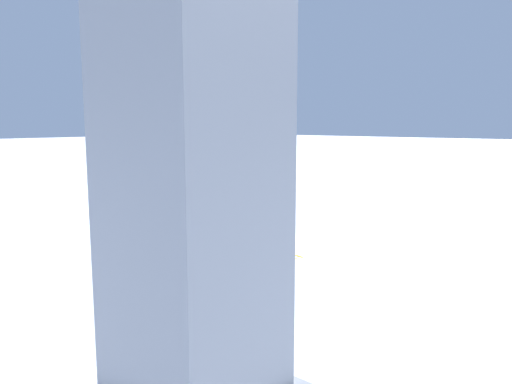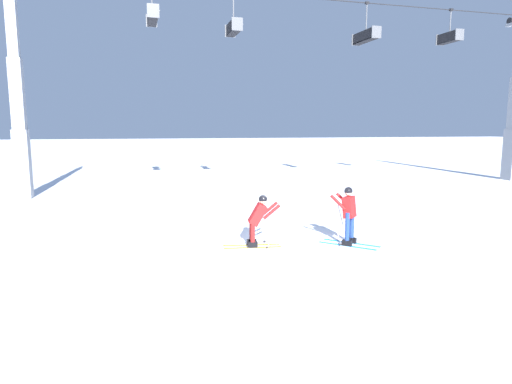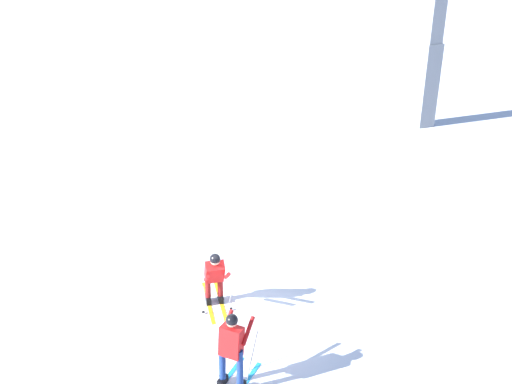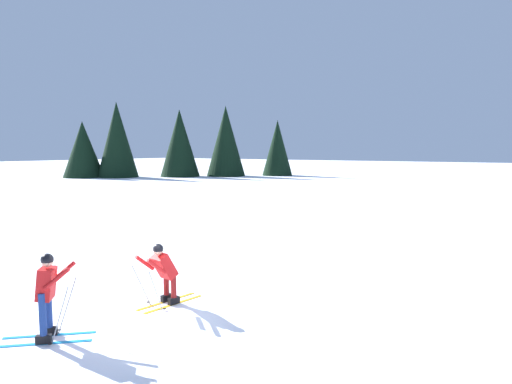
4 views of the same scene
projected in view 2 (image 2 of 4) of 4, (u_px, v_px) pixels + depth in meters
name	position (u px, v px, depth m)	size (l,w,h in m)	color
ground_plane	(277.00, 239.00, 13.45)	(260.00, 260.00, 0.00)	white
skier_carving_main	(258.00, 217.00, 12.55)	(1.70, 0.78, 1.62)	yellow
lift_tower_near	(18.00, 106.00, 20.73)	(0.68, 2.63, 10.45)	gray
chairlift_seat_nearest	(151.00, 16.00, 21.72)	(0.61, 2.11, 1.81)	black
chairlift_seat_second	(232.00, 27.00, 22.83)	(0.61, 1.78, 2.14)	black
chairlift_seat_middle	(365.00, 36.00, 24.82)	(0.61, 2.35, 2.17)	black
chairlift_seat_fourth	(449.00, 37.00, 26.23)	(0.61, 1.77, 1.95)	black
skier_distant_downhill	(349.00, 211.00, 12.74)	(1.53, 1.58, 1.72)	#198CCC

